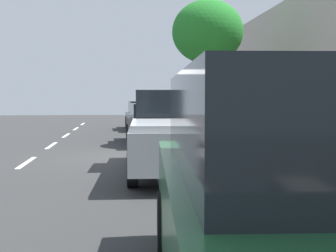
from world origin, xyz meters
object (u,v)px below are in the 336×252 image
at_px(parked_suv_green_nearest, 288,197).
at_px(parked_sedan_grey_far, 144,115).
at_px(parked_sedan_black_mid, 152,124).
at_px(street_tree_mid_block, 208,33).
at_px(parked_pickup_silver_second, 172,134).
at_px(cyclist_with_backpack, 194,125).
at_px(fire_hydrant, 251,155).
at_px(bicycle_at_curb, 184,145).

distance_m(parked_suv_green_nearest, parked_sedan_grey_far, 20.79).
xyz_separation_m(parked_sedan_black_mid, street_tree_mid_block, (2.01, -0.59, 3.35)).
xyz_separation_m(parked_pickup_silver_second, street_tree_mid_block, (1.95, 5.91, 3.20)).
bearing_deg(cyclist_with_backpack, parked_sedan_black_mid, 101.71).
bearing_deg(cyclist_with_backpack, parked_suv_green_nearest, -94.47).
relative_size(parked_sedan_black_mid, cyclist_with_backpack, 2.74).
xyz_separation_m(parked_suv_green_nearest, fire_hydrant, (1.40, 5.82, -0.45)).
xyz_separation_m(parked_sedan_black_mid, fire_hydrant, (1.58, -7.90, -0.18)).
bearing_deg(fire_hydrant, parked_sedan_black_mid, 101.32).
distance_m(parked_sedan_black_mid, parked_sedan_grey_far, 7.08).
distance_m(parked_suv_green_nearest, cyclist_with_backpack, 9.36).
bearing_deg(parked_sedan_black_mid, parked_suv_green_nearest, -89.25).
distance_m(parked_pickup_silver_second, bicycle_at_curb, 2.69).
height_order(parked_sedan_grey_far, street_tree_mid_block, street_tree_mid_block).
bearing_deg(parked_pickup_silver_second, parked_sedan_black_mid, 90.58).
height_order(parked_suv_green_nearest, street_tree_mid_block, street_tree_mid_block).
relative_size(cyclist_with_backpack, fire_hydrant, 1.95).
bearing_deg(parked_sedan_grey_far, cyclist_with_backpack, -85.43).
relative_size(parked_pickup_silver_second, cyclist_with_backpack, 3.29).
bearing_deg(fire_hydrant, parked_sedan_grey_far, 96.05).
height_order(parked_sedan_grey_far, cyclist_with_backpack, cyclist_with_backpack).
height_order(bicycle_at_curb, cyclist_with_backpack, cyclist_with_backpack).
bearing_deg(parked_suv_green_nearest, parked_pickup_silver_second, 90.90).
xyz_separation_m(parked_sedan_grey_far, street_tree_mid_block, (2.02, -7.66, 3.35)).
height_order(bicycle_at_curb, street_tree_mid_block, street_tree_mid_block).
height_order(parked_suv_green_nearest, fire_hydrant, parked_suv_green_nearest).
xyz_separation_m(parked_pickup_silver_second, parked_sedan_black_mid, (-0.07, 6.50, -0.15)).
xyz_separation_m(parked_sedan_black_mid, cyclist_with_backpack, (0.91, -4.38, 0.24)).
height_order(parked_sedan_grey_far, bicycle_at_curb, parked_sedan_grey_far).
relative_size(parked_sedan_grey_far, fire_hydrant, 5.33).
bearing_deg(parked_pickup_silver_second, parked_suv_green_nearest, -89.10).
bearing_deg(parked_sedan_grey_far, bicycle_at_curb, -86.40).
height_order(parked_sedan_grey_far, fire_hydrant, parked_sedan_grey_far).
distance_m(parked_suv_green_nearest, parked_pickup_silver_second, 7.21).
relative_size(parked_suv_green_nearest, bicycle_at_curb, 3.82).
xyz_separation_m(parked_pickup_silver_second, fire_hydrant, (1.51, -1.40, -0.33)).
relative_size(parked_sedan_black_mid, bicycle_at_curb, 3.56).
bearing_deg(street_tree_mid_block, parked_pickup_silver_second, -108.23).
distance_m(cyclist_with_backpack, street_tree_mid_block, 5.03).
bearing_deg(street_tree_mid_block, parked_sedan_grey_far, 104.76).
xyz_separation_m(bicycle_at_curb, street_tree_mid_block, (1.33, 3.35, 3.75)).
bearing_deg(parked_pickup_silver_second, parked_sedan_grey_far, 90.31).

